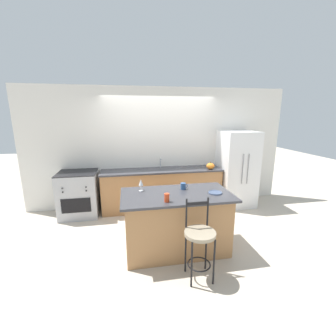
{
  "coord_description": "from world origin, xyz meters",
  "views": [
    {
      "loc": [
        -0.75,
        -4.46,
        2.11
      ],
      "look_at": [
        -0.02,
        -0.48,
        1.14
      ],
      "focal_mm": 24.0,
      "sensor_mm": 36.0,
      "label": 1
    }
  ],
  "objects": [
    {
      "name": "tumbler_cup",
      "position": [
        -0.24,
        -1.62,
        1.0
      ],
      "size": [
        0.07,
        0.07,
        0.12
      ],
      "color": "red",
      "rests_on": "kitchen_island"
    },
    {
      "name": "ground_plane",
      "position": [
        0.0,
        0.0,
        0.0
      ],
      "size": [
        18.0,
        18.0,
        0.0
      ],
      "primitive_type": "plane",
      "color": "beige"
    },
    {
      "name": "oven_range",
      "position": [
        -1.78,
        0.29,
        0.47
      ],
      "size": [
        0.78,
        0.72,
        0.94
      ],
      "color": "#ADAFB5",
      "rests_on": "ground_plane"
    },
    {
      "name": "dinner_plate",
      "position": [
        0.55,
        -1.41,
        0.95
      ],
      "size": [
        0.21,
        0.21,
        0.02
      ],
      "color": "#425170",
      "rests_on": "kitchen_island"
    },
    {
      "name": "refrigerator",
      "position": [
        1.75,
        0.26,
        0.87
      ],
      "size": [
        0.78,
        0.79,
        1.74
      ],
      "color": "white",
      "rests_on": "ground_plane"
    },
    {
      "name": "wine_glass",
      "position": [
        -0.56,
        -1.1,
        1.07
      ],
      "size": [
        0.07,
        0.07,
        0.19
      ],
      "color": "white",
      "rests_on": "kitchen_island"
    },
    {
      "name": "sink_faucet",
      "position": [
        0.0,
        0.55,
        1.05
      ],
      "size": [
        0.02,
        0.13,
        0.22
      ],
      "color": "#ADAFB5",
      "rests_on": "back_counter"
    },
    {
      "name": "kitchen_island",
      "position": [
        -0.04,
        -1.33,
        0.47
      ],
      "size": [
        1.67,
        0.9,
        0.94
      ],
      "color": "#A87547",
      "rests_on": "ground_plane"
    },
    {
      "name": "pumpkin_decoration",
      "position": [
        1.08,
        0.18,
        0.98
      ],
      "size": [
        0.18,
        0.18,
        0.16
      ],
      "color": "orange",
      "rests_on": "back_counter"
    },
    {
      "name": "wall_back",
      "position": [
        0.0,
        0.66,
        1.35
      ],
      "size": [
        6.0,
        0.07,
        2.7
      ],
      "color": "silver",
      "rests_on": "ground_plane"
    },
    {
      "name": "coffee_mug",
      "position": [
        0.11,
        -1.14,
        0.99
      ],
      "size": [
        0.12,
        0.08,
        0.1
      ],
      "color": "#335689",
      "rests_on": "kitchen_island"
    },
    {
      "name": "back_counter",
      "position": [
        0.0,
        0.36,
        0.46
      ],
      "size": [
        2.68,
        0.64,
        0.91
      ],
      "color": "#A87547",
      "rests_on": "ground_plane"
    },
    {
      "name": "bar_stool_near",
      "position": [
        0.11,
        -2.0,
        0.55
      ],
      "size": [
        0.4,
        0.4,
        1.06
      ],
      "color": "black",
      "rests_on": "ground_plane"
    }
  ]
}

